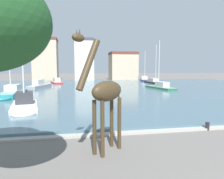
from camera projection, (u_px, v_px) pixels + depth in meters
harbor_water at (99, 89)px, 37.44m from camera, size 78.00×50.66×0.28m
quay_edge_coping at (148, 132)px, 12.41m from camera, size 78.00×0.50×0.12m
giraffe_statue at (105, 94)px, 9.25m from camera, size 2.56×2.37×5.33m
sailboat_red at (56, 82)px, 49.76m from camera, size 3.54×7.63×9.36m
sailboat_navy at (145, 80)px, 57.58m from camera, size 3.69×7.18×8.54m
sailboat_white at (25, 106)px, 18.04m from camera, size 3.05×6.24×6.93m
sailboat_green at (159, 87)px, 36.68m from camera, size 3.26×8.30×8.70m
sailboat_grey at (41, 86)px, 38.27m from camera, size 3.76×7.78×7.21m
sailboat_black at (155, 83)px, 48.15m from camera, size 2.16×9.49×9.18m
sailboat_teal at (11, 94)px, 26.26m from camera, size 2.31×7.85×6.25m
mooring_bollard at (207, 126)px, 12.93m from camera, size 0.24×0.24×0.50m
townhouse_narrow_midrow at (46, 60)px, 63.23m from camera, size 7.18×7.75×12.80m
townhouse_corner_house at (84, 60)px, 63.45m from camera, size 5.78×7.07×12.68m
townhouse_tall_gabled at (123, 66)px, 66.17m from camera, size 8.44×7.05×8.87m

